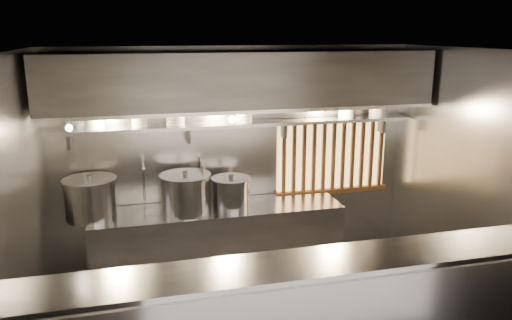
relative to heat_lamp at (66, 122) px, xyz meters
name	(u,v)px	position (x,y,z in m)	size (l,w,h in m)	color
ceiling	(268,50)	(1.90, -0.85, 0.73)	(4.50, 4.50, 0.00)	black
wall_back	(236,159)	(1.90, 0.65, -0.67)	(4.50, 4.50, 0.00)	gray
wall_left	(20,216)	(-0.35, -0.85, -0.67)	(3.00, 3.00, 0.00)	gray
wall_right	(466,179)	(4.15, -0.85, -0.67)	(3.00, 3.00, 0.00)	gray
cooking_bench	(219,242)	(1.60, 0.28, -1.62)	(3.00, 0.70, 0.90)	gray
bowl_shelf	(238,124)	(1.90, 0.47, -0.19)	(4.40, 0.34, 0.04)	gray
exhaust_hood	(242,80)	(1.90, 0.25, 0.36)	(4.40, 0.81, 0.65)	#2D2D30
wood_screen	(333,155)	(3.20, 0.60, -0.69)	(1.56, 0.09, 1.04)	#F8C06F
faucet_left	(143,175)	(0.75, 0.52, -0.76)	(0.04, 0.30, 0.50)	silver
faucet_right	(202,171)	(1.45, 0.52, -0.76)	(0.04, 0.30, 0.50)	silver
heat_lamp	(66,122)	(0.00, 0.00, 0.00)	(0.25, 0.35, 0.20)	gray
pendant_bulb	(232,119)	(1.80, 0.35, -0.11)	(0.09, 0.09, 0.19)	#2D2D30
stock_pot_left	(91,198)	(0.15, 0.30, -0.93)	(0.73, 0.73, 0.51)	gray
stock_pot_mid	(186,193)	(1.21, 0.23, -0.93)	(0.60, 0.60, 0.50)	gray
stock_pot_right	(231,192)	(1.76, 0.27, -0.98)	(0.62, 0.62, 0.41)	gray
bowl_stack_0	(95,123)	(0.25, 0.47, -0.10)	(0.24, 0.24, 0.13)	silver
bowl_stack_1	(140,119)	(0.74, 0.47, -0.08)	(0.20, 0.20, 0.17)	silver
bowl_stack_2	(175,120)	(1.15, 0.47, -0.10)	(0.23, 0.23, 0.13)	silver
bowl_stack_3	(244,115)	(1.97, 0.47, -0.08)	(0.22, 0.22, 0.17)	silver
bowl_stack_4	(346,111)	(3.30, 0.47, -0.08)	(0.21, 0.21, 0.17)	silver
bowl_stack_5	(378,111)	(3.74, 0.47, -0.10)	(0.24, 0.24, 0.13)	silver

